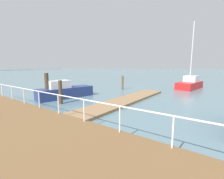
% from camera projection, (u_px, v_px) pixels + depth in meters
% --- Properties ---
extents(ground_plane, '(300.00, 300.00, 0.00)m').
position_uv_depth(ground_plane, '(39.00, 96.00, 15.72)').
color(ground_plane, slate).
extents(floating_dock, '(12.66, 2.00, 0.18)m').
position_uv_depth(floating_dock, '(124.00, 101.00, 12.97)').
color(floating_dock, '#93704C').
rests_on(floating_dock, ground_plane).
extents(boardwalk_railing, '(0.06, 26.17, 1.08)m').
position_uv_depth(boardwalk_railing, '(100.00, 107.00, 6.56)').
color(boardwalk_railing, white).
rests_on(boardwalk_railing, boardwalk).
extents(dock_piling_0, '(0.34, 0.34, 2.40)m').
position_uv_depth(dock_piling_0, '(47.00, 87.00, 13.52)').
color(dock_piling_0, '#473826').
rests_on(dock_piling_0, ground_plane).
extents(dock_piling_1, '(0.26, 0.26, 1.78)m').
position_uv_depth(dock_piling_1, '(122.00, 83.00, 19.78)').
color(dock_piling_1, brown).
rests_on(dock_piling_1, ground_plane).
extents(dock_piling_2, '(0.28, 0.28, 1.89)m').
position_uv_depth(dock_piling_2, '(60.00, 92.00, 12.17)').
color(dock_piling_2, '#473826').
rests_on(dock_piling_2, ground_plane).
extents(moored_boat_1, '(5.45, 2.56, 1.68)m').
position_uv_depth(moored_boat_1, '(65.00, 91.00, 14.64)').
color(moored_boat_1, navy).
rests_on(moored_boat_1, ground_plane).
extents(moored_boat_2, '(5.32, 2.65, 8.63)m').
position_uv_depth(moored_boat_2, '(190.00, 84.00, 20.57)').
color(moored_boat_2, red).
rests_on(moored_boat_2, ground_plane).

